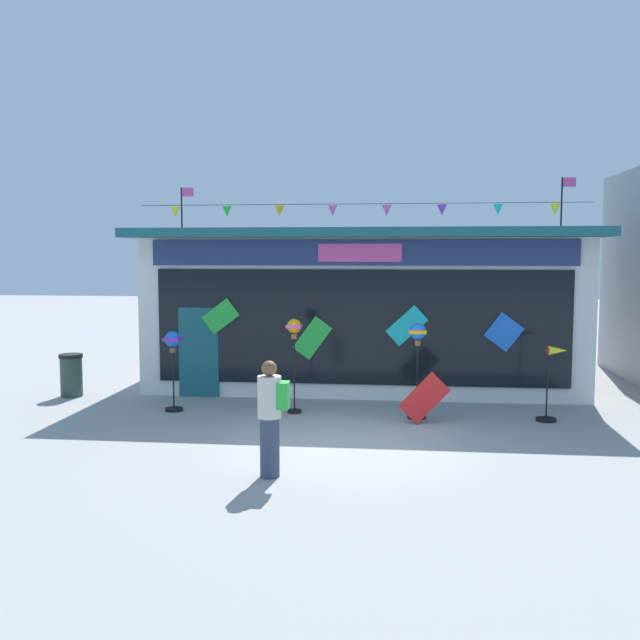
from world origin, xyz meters
name	(u,v)px	position (x,y,z in m)	size (l,w,h in m)	color
ground_plane	(344,445)	(0.00, 0.00, 0.00)	(80.00, 80.00, 0.00)	#9E9B99
kite_shop_building	(365,306)	(0.04, 6.20, 1.89)	(10.34, 5.80, 5.02)	silver
wind_spinner_far_left	(173,351)	(-3.65, 2.20, 1.23)	(0.36, 0.36, 1.63)	black
wind_spinner_left	(294,340)	(-1.18, 2.29, 1.48)	(0.30, 0.30, 1.90)	black
wind_spinner_center_left	(418,346)	(1.25, 2.09, 1.42)	(0.36, 0.36, 1.86)	black
wind_spinner_center_right	(552,380)	(3.80, 2.12, 0.80)	(0.56, 0.38, 1.45)	black
person_near_camera	(271,416)	(-0.91, -1.81, 0.89)	(0.45, 0.34, 1.68)	#333D56
trash_bin	(71,375)	(-6.39, 3.37, 0.48)	(0.52, 0.52, 0.96)	#2D4238
display_kite_on_ground	(424,398)	(1.38, 1.65, 0.49)	(0.50, 0.03, 0.90)	red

